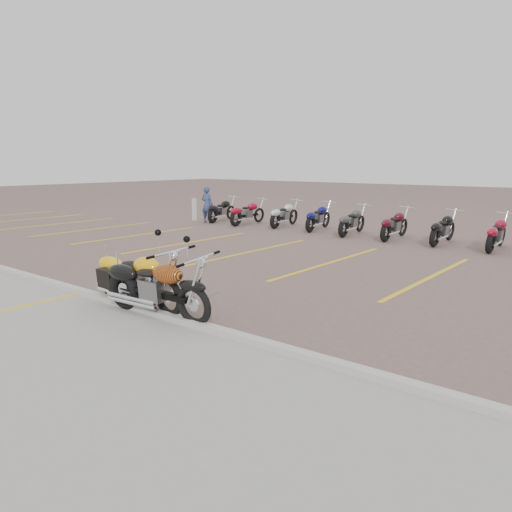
{
  "coord_description": "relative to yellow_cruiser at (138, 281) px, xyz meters",
  "views": [
    {
      "loc": [
        6.64,
        -7.38,
        2.65
      ],
      "look_at": [
        0.34,
        0.43,
        0.75
      ],
      "focal_mm": 35.0,
      "sensor_mm": 36.0,
      "label": 1
    }
  ],
  "objects": [
    {
      "name": "ground",
      "position": [
        0.62,
        1.84,
        -0.5
      ],
      "size": [
        100.0,
        100.0,
        0.0
      ],
      "primitive_type": "plane",
      "color": "#725651",
      "rests_on": "ground"
    },
    {
      "name": "concrete_apron",
      "position": [
        0.62,
        -2.66,
        -0.49
      ],
      "size": [
        60.0,
        5.0,
        0.01
      ],
      "primitive_type": "cube",
      "color": "#9E9B93",
      "rests_on": "ground"
    },
    {
      "name": "curb",
      "position": [
        0.62,
        -0.16,
        -0.44
      ],
      "size": [
        60.0,
        0.18,
        0.12
      ],
      "primitive_type": "cube",
      "color": "#ADAAA3",
      "rests_on": "ground"
    },
    {
      "name": "parking_stripes",
      "position": [
        0.62,
        5.84,
        -0.5
      ],
      "size": [
        38.0,
        5.5,
        0.01
      ],
      "primitive_type": null,
      "color": "gold",
      "rests_on": "ground"
    },
    {
      "name": "yellow_cruiser",
      "position": [
        0.0,
        0.0,
        0.0
      ],
      "size": [
        2.45,
        0.39,
        1.01
      ],
      "rotation": [
        0.07,
        0.0,
        -0.05
      ],
      "color": "black",
      "rests_on": "ground"
    },
    {
      "name": "flame_cruiser",
      "position": [
        0.7,
        -0.17,
        -0.01
      ],
      "size": [
        2.4,
        0.39,
        0.99
      ],
      "rotation": [
        0.09,
        0.0,
        0.07
      ],
      "color": "black",
      "rests_on": "ground"
    },
    {
      "name": "person_a",
      "position": [
        -8.18,
        10.16,
        0.29
      ],
      "size": [
        0.64,
        0.47,
        1.59
      ],
      "primitive_type": "imported",
      "rotation": [
        0.0,
        0.0,
        3.31
      ],
      "color": "navy",
      "rests_on": "ground"
    },
    {
      "name": "bollard",
      "position": [
        -9.26,
        10.42,
        0.0
      ],
      "size": [
        0.17,
        0.17,
        1.0
      ],
      "primitive_type": "cube",
      "rotation": [
        0.0,
        0.0,
        -0.14
      ],
      "color": "silver",
      "rests_on": "ground"
    },
    {
      "name": "bg_bike_row",
      "position": [
        1.04,
        10.95,
        0.05
      ],
      "size": [
        18.99,
        2.05,
        1.1
      ],
      "color": "black",
      "rests_on": "ground"
    }
  ]
}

